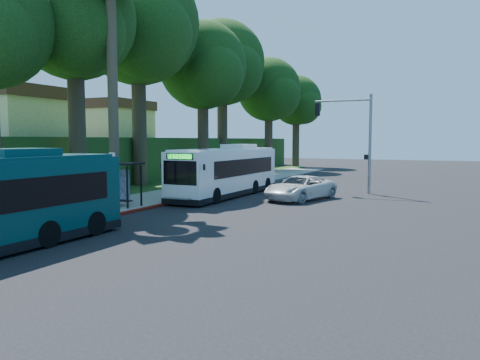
% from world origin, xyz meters
% --- Properties ---
extents(ground, '(140.00, 140.00, 0.00)m').
position_xyz_m(ground, '(0.00, 0.00, 0.00)').
color(ground, black).
rests_on(ground, ground).
extents(sidewalk, '(4.50, 70.00, 0.12)m').
position_xyz_m(sidewalk, '(-7.30, 0.00, 0.06)').
color(sidewalk, gray).
rests_on(sidewalk, ground).
extents(red_curb, '(0.25, 30.00, 0.13)m').
position_xyz_m(red_curb, '(-5.00, -4.00, 0.07)').
color(red_curb, maroon).
rests_on(red_curb, ground).
extents(grass_verge, '(8.00, 70.00, 0.06)m').
position_xyz_m(grass_verge, '(-13.00, 5.00, 0.03)').
color(grass_verge, '#234719').
rests_on(grass_verge, ground).
extents(bus_shelter, '(3.20, 1.51, 2.55)m').
position_xyz_m(bus_shelter, '(-7.26, -2.86, 1.81)').
color(bus_shelter, black).
rests_on(bus_shelter, ground).
extents(stop_sign_pole, '(0.35, 0.06, 3.17)m').
position_xyz_m(stop_sign_pole, '(-5.40, -5.00, 2.08)').
color(stop_sign_pole, gray).
rests_on(stop_sign_pole, ground).
extents(traffic_signal_pole, '(4.10, 0.30, 7.00)m').
position_xyz_m(traffic_signal_pole, '(3.78, 10.00, 4.42)').
color(traffic_signal_pole, gray).
rests_on(traffic_signal_pole, ground).
extents(hillside_backdrop, '(24.00, 60.00, 8.80)m').
position_xyz_m(hillside_backdrop, '(-26.30, 15.10, 2.44)').
color(hillside_backdrop, '#234719').
rests_on(hillside_backdrop, ground).
extents(tree_0, '(8.40, 8.00, 15.70)m').
position_xyz_m(tree_0, '(-12.40, -0.02, 11.20)').
color(tree_0, '#382B1E').
rests_on(tree_0, ground).
extents(tree_1, '(10.50, 10.00, 18.26)m').
position_xyz_m(tree_1, '(-13.37, 7.98, 12.73)').
color(tree_1, '#382B1E').
rests_on(tree_1, ground).
extents(tree_2, '(8.82, 8.40, 15.12)m').
position_xyz_m(tree_2, '(-11.89, 15.98, 10.48)').
color(tree_2, '#382B1E').
rests_on(tree_2, ground).
extents(tree_3, '(10.08, 9.60, 17.28)m').
position_xyz_m(tree_3, '(-13.88, 23.98, 11.98)').
color(tree_3, '#382B1E').
rests_on(tree_3, ground).
extents(tree_4, '(8.40, 8.00, 14.14)m').
position_xyz_m(tree_4, '(-11.40, 31.98, 9.73)').
color(tree_4, '#382B1E').
rests_on(tree_4, ground).
extents(tree_5, '(7.35, 7.00, 12.86)m').
position_xyz_m(tree_5, '(-10.41, 39.99, 8.96)').
color(tree_5, '#382B1E').
rests_on(tree_5, ground).
extents(white_bus, '(2.58, 11.76, 3.50)m').
position_xyz_m(white_bus, '(-3.75, 4.72, 1.71)').
color(white_bus, white).
rests_on(white_bus, ground).
extents(pickup, '(3.94, 5.95, 1.52)m').
position_xyz_m(pickup, '(1.39, 4.80, 0.76)').
color(pickup, silver).
rests_on(pickup, ground).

